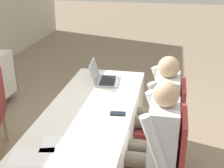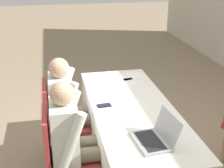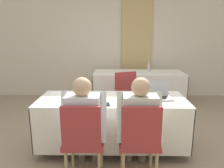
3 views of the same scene
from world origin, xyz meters
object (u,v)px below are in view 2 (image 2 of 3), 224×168
at_px(chair_near_right, 63,154).
at_px(laptop, 155,137).
at_px(chair_near_left, 60,120).
at_px(person_white_shirt, 74,137).
at_px(person_checkered_shirt, 69,105).
at_px(cell_phone, 104,105).

bearing_deg(chair_near_right, laptop, -114.52).
xyz_separation_m(chair_near_left, person_white_shirt, (0.61, 0.10, 0.16)).
bearing_deg(chair_near_left, laptop, -142.74).
bearing_deg(person_checkered_shirt, person_white_shirt, -180.00).
xyz_separation_m(person_checkered_shirt, person_white_shirt, (0.61, 0.00, 0.00)).
bearing_deg(person_white_shirt, cell_phone, -41.14).
xyz_separation_m(cell_phone, person_checkered_shirt, (-0.24, -0.32, -0.08)).
relative_size(chair_near_left, person_white_shirt, 0.78).
distance_m(laptop, chair_near_left, 1.20).
relative_size(person_checkered_shirt, person_white_shirt, 1.00).
relative_size(cell_phone, person_white_shirt, 0.12).
height_order(chair_near_right, person_white_shirt, person_white_shirt).
bearing_deg(cell_phone, person_checkered_shirt, -132.15).
bearing_deg(chair_near_left, chair_near_right, -180.00).
height_order(chair_near_left, person_white_shirt, person_white_shirt).
bearing_deg(chair_near_left, person_white_shirt, -170.28).
height_order(cell_phone, person_checkered_shirt, person_checkered_shirt).
height_order(cell_phone, chair_near_left, chair_near_left).
distance_m(person_checkered_shirt, person_white_shirt, 0.61).
height_order(person_checkered_shirt, person_white_shirt, same).
height_order(cell_phone, chair_near_right, chair_near_right).
height_order(laptop, person_white_shirt, person_white_shirt).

